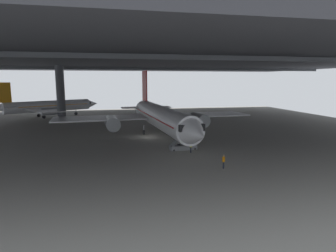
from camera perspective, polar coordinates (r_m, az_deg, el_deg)
name	(u,v)px	position (r m, az deg, el deg)	size (l,w,h in m)	color
ground_plane	(151,137)	(53.24, -3.49, -2.20)	(110.00, 110.00, 0.00)	gray
hangar_structure	(141,61)	(66.01, -5.41, 12.68)	(121.00, 99.00, 15.23)	#4C4F54
airplane_main	(160,117)	(53.44, -1.55, 1.82)	(39.31, 40.62, 12.53)	white
boarding_stairs	(183,145)	(43.57, 3.09, -3.71)	(4.52, 1.82, 4.88)	slate
crew_worker_near_nose	(224,161)	(34.82, 10.98, -6.78)	(0.40, 0.43, 1.68)	#232838
crew_worker_by_stairs	(191,146)	(41.66, 4.55, -4.05)	(0.25, 0.55, 1.65)	#232838
airplane_distant	(47,106)	(87.95, -22.92, 3.62)	(27.97, 28.30, 9.85)	white
baggage_tug	(170,125)	(63.70, 0.44, 0.16)	(1.78, 2.44, 0.90)	yellow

